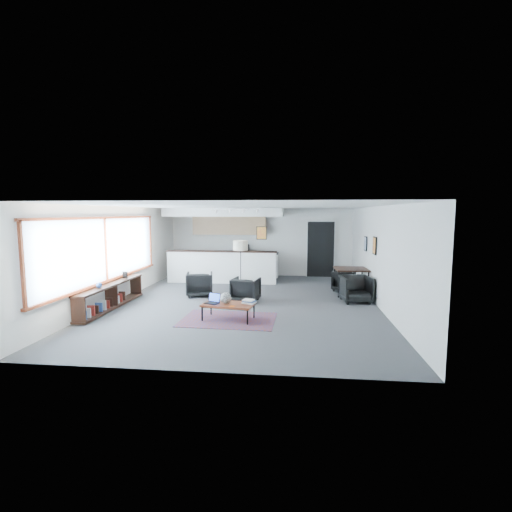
# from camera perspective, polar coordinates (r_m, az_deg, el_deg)

# --- Properties ---
(room) EXTENTS (7.02, 9.02, 2.62)m
(room) POSITION_cam_1_polar(r_m,az_deg,el_deg) (9.96, -1.72, 0.16)
(room) COLOR #464649
(room) RESTS_ON ground
(window) EXTENTS (0.10, 5.95, 1.66)m
(window) POSITION_cam_1_polar(r_m,az_deg,el_deg) (10.17, -22.18, 0.69)
(window) COLOR #8CBFFF
(window) RESTS_ON room
(console) EXTENTS (0.35, 3.00, 0.80)m
(console) POSITION_cam_1_polar(r_m,az_deg,el_deg) (10.13, -21.48, -5.77)
(console) COLOR black
(console) RESTS_ON floor
(kitchenette) EXTENTS (4.20, 1.96, 2.60)m
(kitchenette) POSITION_cam_1_polar(r_m,az_deg,el_deg) (13.79, -4.55, 2.25)
(kitchenette) COLOR white
(kitchenette) RESTS_ON floor
(doorway) EXTENTS (1.10, 0.12, 2.15)m
(doorway) POSITION_cam_1_polar(r_m,az_deg,el_deg) (14.32, 9.90, 1.12)
(doorway) COLOR black
(doorway) RESTS_ON room
(track_light) EXTENTS (1.60, 0.07, 0.15)m
(track_light) POSITION_cam_1_polar(r_m,az_deg,el_deg) (12.16, -3.09, 7.11)
(track_light) COLOR silver
(track_light) RESTS_ON room
(wall_art_lower) EXTENTS (0.03, 0.38, 0.48)m
(wall_art_lower) POSITION_cam_1_polar(r_m,az_deg,el_deg) (10.45, 17.78, 1.53)
(wall_art_lower) COLOR black
(wall_art_lower) RESTS_ON room
(wall_art_upper) EXTENTS (0.03, 0.34, 0.44)m
(wall_art_upper) POSITION_cam_1_polar(r_m,az_deg,el_deg) (11.73, 16.51, 1.84)
(wall_art_upper) COLOR black
(wall_art_upper) RESTS_ON room
(kilim_rug) EXTENTS (2.17, 1.51, 0.01)m
(kilim_rug) POSITION_cam_1_polar(r_m,az_deg,el_deg) (8.59, -4.25, -9.71)
(kilim_rug) COLOR #502D3F
(kilim_rug) RESTS_ON floor
(coffee_table) EXTENTS (1.23, 0.79, 0.38)m
(coffee_table) POSITION_cam_1_polar(r_m,az_deg,el_deg) (8.50, -4.27, -7.50)
(coffee_table) COLOR maroon
(coffee_table) RESTS_ON floor
(laptop) EXTENTS (0.38, 0.35, 0.22)m
(laptop) POSITION_cam_1_polar(r_m,az_deg,el_deg) (8.58, -6.61, -6.77)
(laptop) COLOR black
(laptop) RESTS_ON coffee_table
(ceramic_pot) EXTENTS (0.25, 0.25, 0.25)m
(ceramic_pot) POSITION_cam_1_polar(r_m,az_deg,el_deg) (8.48, -4.66, -6.46)
(ceramic_pot) COLOR gray
(ceramic_pot) RESTS_ON coffee_table
(book_stack) EXTENTS (0.35, 0.31, 0.09)m
(book_stack) POSITION_cam_1_polar(r_m,az_deg,el_deg) (8.50, -1.08, -7.01)
(book_stack) COLOR silver
(book_stack) RESTS_ON coffee_table
(coaster) EXTENTS (0.13, 0.13, 0.01)m
(coaster) POSITION_cam_1_polar(r_m,az_deg,el_deg) (8.24, -3.67, -7.72)
(coaster) COLOR #E5590C
(coaster) RESTS_ON coffee_table
(armchair_left) EXTENTS (0.88, 0.84, 0.77)m
(armchair_left) POSITION_cam_1_polar(r_m,az_deg,el_deg) (11.02, -8.67, -4.11)
(armchair_left) COLOR black
(armchair_left) RESTS_ON floor
(armchair_right) EXTENTS (0.80, 0.76, 0.72)m
(armchair_right) POSITION_cam_1_polar(r_m,az_deg,el_deg) (10.21, -1.59, -5.02)
(armchair_right) COLOR black
(armchair_right) RESTS_ON floor
(floor_lamp) EXTENTS (0.57, 0.57, 1.59)m
(floor_lamp) POSITION_cam_1_polar(r_m,az_deg,el_deg) (11.30, -2.39, 1.34)
(floor_lamp) COLOR black
(floor_lamp) RESTS_ON floor
(dining_table) EXTENTS (0.98, 0.98, 0.79)m
(dining_table) POSITION_cam_1_polar(r_m,az_deg,el_deg) (11.35, 14.41, -2.19)
(dining_table) COLOR black
(dining_table) RESTS_ON floor
(dining_chair_near) EXTENTS (0.75, 0.71, 0.68)m
(dining_chair_near) POSITION_cam_1_polar(r_m,az_deg,el_deg) (10.50, 15.08, -5.05)
(dining_chair_near) COLOR black
(dining_chair_near) RESTS_ON floor
(dining_chair_far) EXTENTS (0.70, 0.67, 0.60)m
(dining_chair_far) POSITION_cam_1_polar(r_m,az_deg,el_deg) (12.00, 13.36, -3.74)
(dining_chair_far) COLOR black
(dining_chair_far) RESTS_ON floor
(microwave) EXTENTS (0.57, 0.36, 0.36)m
(microwave) POSITION_cam_1_polar(r_m,az_deg,el_deg) (14.17, -2.28, 1.30)
(microwave) COLOR black
(microwave) RESTS_ON kitchenette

